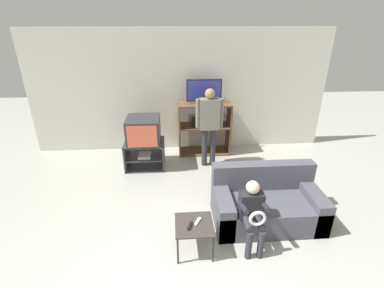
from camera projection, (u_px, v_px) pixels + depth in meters
wall_back at (180, 92)px, 5.99m from camera, size 6.40×0.06×2.60m
tv_stand at (145, 154)px, 5.54m from camera, size 0.77×0.57×0.54m
television_main at (144, 130)px, 5.31m from camera, size 0.62×0.65×0.49m
media_shelf at (204, 128)px, 6.03m from camera, size 1.11×0.50×1.13m
television_flat at (204, 92)px, 5.71m from camera, size 0.73×0.20×0.50m
snack_table at (194, 227)px, 3.46m from camera, size 0.48×0.48×0.41m
remote_control_black at (190, 226)px, 3.40m from camera, size 0.08×0.15×0.02m
remote_control_white at (198, 221)px, 3.48m from camera, size 0.10×0.14×0.02m
couch at (266, 204)px, 4.05m from camera, size 1.52×0.83×0.80m
person_standing_adult at (209, 121)px, 5.32m from camera, size 0.53×0.20×1.58m
person_seated_child at (253, 211)px, 3.47m from camera, size 0.33×0.43×0.93m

